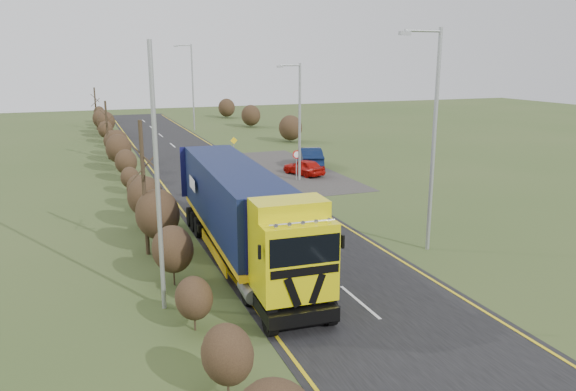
{
  "coord_description": "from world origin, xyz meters",
  "views": [
    {
      "loc": [
        -9.14,
        -20.67,
        8.64
      ],
      "look_at": [
        0.28,
        4.02,
        2.13
      ],
      "focal_mm": 35.0,
      "sensor_mm": 36.0,
      "label": 1
    }
  ],
  "objects_px": {
    "lorry": "(241,209)",
    "car_blue_sedan": "(309,157)",
    "car_red_hatchback": "(304,167)",
    "streetlight_near": "(432,132)",
    "speed_sign": "(297,160)"
  },
  "relations": [
    {
      "from": "car_red_hatchback",
      "to": "lorry",
      "type": "bearing_deg",
      "value": 38.85
    },
    {
      "from": "lorry",
      "to": "car_blue_sedan",
      "type": "height_order",
      "value": "lorry"
    },
    {
      "from": "streetlight_near",
      "to": "car_blue_sedan",
      "type": "bearing_deg",
      "value": 81.89
    },
    {
      "from": "car_blue_sedan",
      "to": "speed_sign",
      "type": "relative_size",
      "value": 2.2
    },
    {
      "from": "lorry",
      "to": "car_blue_sedan",
      "type": "xyz_separation_m",
      "value": [
        11.3,
        19.11,
        -1.56
      ]
    },
    {
      "from": "car_blue_sedan",
      "to": "streetlight_near",
      "type": "height_order",
      "value": "streetlight_near"
    },
    {
      "from": "lorry",
      "to": "car_blue_sedan",
      "type": "bearing_deg",
      "value": 61.98
    },
    {
      "from": "lorry",
      "to": "car_red_hatchback",
      "type": "height_order",
      "value": "lorry"
    },
    {
      "from": "lorry",
      "to": "car_blue_sedan",
      "type": "relative_size",
      "value": 3.1
    },
    {
      "from": "car_red_hatchback",
      "to": "car_blue_sedan",
      "type": "height_order",
      "value": "car_blue_sedan"
    },
    {
      "from": "lorry",
      "to": "speed_sign",
      "type": "bearing_deg",
      "value": 62.74
    },
    {
      "from": "car_red_hatchback",
      "to": "speed_sign",
      "type": "bearing_deg",
      "value": 30.89
    },
    {
      "from": "car_blue_sedan",
      "to": "car_red_hatchback",
      "type": "bearing_deg",
      "value": 74.54
    },
    {
      "from": "car_red_hatchback",
      "to": "streetlight_near",
      "type": "bearing_deg",
      "value": 65.62
    },
    {
      "from": "speed_sign",
      "to": "car_blue_sedan",
      "type": "bearing_deg",
      "value": 56.99
    }
  ]
}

